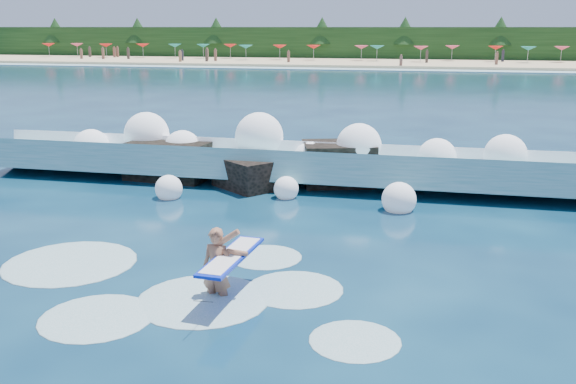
# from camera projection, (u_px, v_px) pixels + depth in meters

# --- Properties ---
(ground) EXTENTS (200.00, 200.00, 0.00)m
(ground) POSITION_uv_depth(u_px,v_px,m) (201.00, 263.00, 14.04)
(ground) COLOR #07253E
(ground) RESTS_ON ground
(beach) EXTENTS (140.00, 20.00, 0.40)m
(beach) POSITION_uv_depth(u_px,v_px,m) (404.00, 63.00, 87.53)
(beach) COLOR tan
(beach) RESTS_ON ground
(wet_band) EXTENTS (140.00, 5.00, 0.08)m
(wet_band) POSITION_uv_depth(u_px,v_px,m) (399.00, 70.00, 77.20)
(wet_band) COLOR silver
(wet_band) RESTS_ON ground
(treeline) EXTENTS (140.00, 4.00, 5.00)m
(treeline) POSITION_uv_depth(u_px,v_px,m) (409.00, 44.00, 96.38)
(treeline) COLOR black
(treeline) RESTS_ON ground
(breaking_wave) EXTENTS (19.89, 3.03, 1.71)m
(breaking_wave) POSITION_uv_depth(u_px,v_px,m) (277.00, 163.00, 21.41)
(breaking_wave) COLOR teal
(breaking_wave) RESTS_ON ground
(rock_cluster) EXTENTS (8.51, 3.65, 1.59)m
(rock_cluster) POSITION_uv_depth(u_px,v_px,m) (245.00, 167.00, 21.38)
(rock_cluster) COLOR black
(rock_cluster) RESTS_ON ground
(surfer_with_board) EXTENTS (0.94, 2.85, 1.66)m
(surfer_with_board) POSITION_uv_depth(u_px,v_px,m) (220.00, 267.00, 12.13)
(surfer_with_board) COLOR #986247
(surfer_with_board) RESTS_ON ground
(wave_spray) EXTENTS (15.17, 4.43, 2.43)m
(wave_spray) POSITION_uv_depth(u_px,v_px,m) (271.00, 149.00, 21.18)
(wave_spray) COLOR white
(wave_spray) RESTS_ON ground
(surf_foam) EXTENTS (8.79, 5.54, 0.15)m
(surf_foam) POSITION_uv_depth(u_px,v_px,m) (158.00, 284.00, 12.89)
(surf_foam) COLOR silver
(surf_foam) RESTS_ON ground
(beach_umbrellas) EXTENTS (113.08, 6.27, 0.50)m
(beach_umbrellas) POSITION_uv_depth(u_px,v_px,m) (404.00, 47.00, 89.17)
(beach_umbrellas) COLOR red
(beach_umbrellas) RESTS_ON ground
(beachgoers) EXTENTS (84.66, 13.96, 1.93)m
(beachgoers) POSITION_uv_depth(u_px,v_px,m) (333.00, 56.00, 88.09)
(beachgoers) COLOR #3F332D
(beachgoers) RESTS_ON ground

